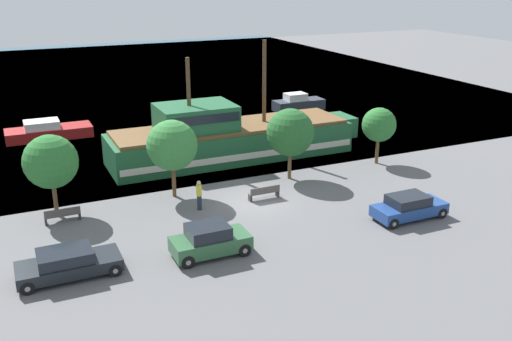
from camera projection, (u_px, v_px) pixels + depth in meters
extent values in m
plane|color=#5B5B5E|center=(255.00, 201.00, 34.48)|extent=(160.00, 160.00, 0.00)
plane|color=#33566B|center=(111.00, 80.00, 72.21)|extent=(80.00, 80.00, 0.00)
cube|color=#1E5633|center=(231.00, 143.00, 42.26)|extent=(17.97, 4.92, 2.22)
cube|color=silver|center=(231.00, 147.00, 42.37)|extent=(17.61, 5.00, 0.45)
cube|color=#1E5633|center=(341.00, 125.00, 45.91)|extent=(1.40, 2.71, 1.56)
cube|color=brown|center=(231.00, 127.00, 41.85)|extent=(17.25, 4.53, 0.25)
cube|color=#1E5633|center=(196.00, 117.00, 40.45)|extent=(5.39, 3.94, 1.78)
cube|color=black|center=(196.00, 113.00, 40.37)|extent=(5.12, 4.00, 0.64)
cylinder|color=#4C331E|center=(264.00, 82.00, 41.86)|extent=(0.28, 0.28, 6.03)
cylinder|color=#4C331E|center=(189.00, 94.00, 39.72)|extent=(0.28, 0.28, 5.12)
cube|color=#2D333D|center=(299.00, 105.00, 56.93)|extent=(5.10, 1.92, 1.00)
cube|color=silver|center=(295.00, 97.00, 56.50)|extent=(2.04, 1.50, 0.70)
cube|color=black|center=(301.00, 96.00, 56.74)|extent=(0.12, 1.34, 0.56)
cube|color=maroon|center=(49.00, 133.00, 47.35)|extent=(6.84, 2.50, 0.88)
cube|color=silver|center=(42.00, 125.00, 46.90)|extent=(2.74, 1.95, 0.65)
cube|color=black|center=(52.00, 124.00, 47.22)|extent=(0.12, 1.75, 0.52)
cube|color=black|center=(69.00, 266.00, 25.90)|extent=(4.61, 1.90, 0.56)
cube|color=black|center=(65.00, 256.00, 25.67)|extent=(2.40, 1.71, 0.54)
cylinder|color=black|center=(115.00, 270.00, 25.97)|extent=(0.61, 0.22, 0.61)
cylinder|color=gray|center=(115.00, 270.00, 25.97)|extent=(0.23, 0.25, 0.23)
cylinder|color=black|center=(108.00, 254.00, 27.44)|extent=(0.61, 0.22, 0.61)
cylinder|color=gray|center=(108.00, 254.00, 27.44)|extent=(0.23, 0.25, 0.23)
cylinder|color=black|center=(27.00, 288.00, 24.50)|extent=(0.61, 0.22, 0.61)
cylinder|color=gray|center=(27.00, 288.00, 24.50)|extent=(0.23, 0.25, 0.23)
cylinder|color=black|center=(25.00, 270.00, 25.97)|extent=(0.61, 0.22, 0.61)
cylinder|color=gray|center=(25.00, 270.00, 25.97)|extent=(0.23, 0.25, 0.23)
cube|color=#2D5B38|center=(211.00, 243.00, 27.82)|extent=(3.81, 1.79, 0.74)
cube|color=black|center=(208.00, 231.00, 27.55)|extent=(1.98, 1.61, 0.62)
cylinder|color=black|center=(244.00, 250.00, 27.79)|extent=(0.66, 0.22, 0.66)
cylinder|color=gray|center=(244.00, 250.00, 27.79)|extent=(0.25, 0.25, 0.25)
cylinder|color=black|center=(232.00, 237.00, 29.17)|extent=(0.66, 0.22, 0.66)
cylinder|color=gray|center=(232.00, 237.00, 29.17)|extent=(0.25, 0.25, 0.25)
cylinder|color=black|center=(188.00, 262.00, 26.66)|extent=(0.66, 0.22, 0.66)
cylinder|color=gray|center=(188.00, 262.00, 26.66)|extent=(0.25, 0.25, 0.25)
cylinder|color=black|center=(178.00, 248.00, 28.03)|extent=(0.66, 0.22, 0.66)
cylinder|color=gray|center=(178.00, 248.00, 28.03)|extent=(0.25, 0.25, 0.25)
cube|color=navy|center=(409.00, 209.00, 31.96)|extent=(4.23, 1.72, 0.63)
cube|color=black|center=(408.00, 200.00, 31.72)|extent=(2.20, 1.55, 0.54)
cylinder|color=black|center=(442.00, 213.00, 32.04)|extent=(0.63, 0.22, 0.63)
cylinder|color=gray|center=(442.00, 213.00, 32.04)|extent=(0.24, 0.25, 0.24)
cylinder|color=black|center=(423.00, 203.00, 33.36)|extent=(0.63, 0.22, 0.63)
cylinder|color=gray|center=(423.00, 203.00, 33.36)|extent=(0.24, 0.25, 0.24)
cylinder|color=black|center=(393.00, 224.00, 30.72)|extent=(0.63, 0.22, 0.63)
cylinder|color=gray|center=(393.00, 224.00, 30.72)|extent=(0.24, 0.25, 0.24)
cylinder|color=black|center=(376.00, 213.00, 32.05)|extent=(0.63, 0.22, 0.63)
cylinder|color=gray|center=(376.00, 213.00, 32.05)|extent=(0.24, 0.25, 0.24)
cylinder|color=red|center=(188.00, 232.00, 29.80)|extent=(0.22, 0.22, 0.56)
sphere|color=red|center=(188.00, 226.00, 29.69)|extent=(0.25, 0.25, 0.25)
cylinder|color=red|center=(185.00, 232.00, 29.73)|extent=(0.10, 0.09, 0.09)
cylinder|color=red|center=(191.00, 231.00, 29.86)|extent=(0.10, 0.09, 0.09)
cube|color=#4C4742|center=(264.00, 192.00, 34.74)|extent=(1.95, 0.45, 0.05)
cube|color=#4C4742|center=(265.00, 190.00, 34.50)|extent=(1.95, 0.06, 0.40)
cube|color=#2D2D2D|center=(250.00, 198.00, 34.46)|extent=(0.12, 0.36, 0.40)
cube|color=#2D2D2D|center=(277.00, 193.00, 35.17)|extent=(0.12, 0.36, 0.40)
cube|color=#4C4742|center=(62.00, 215.00, 31.55)|extent=(1.92, 0.45, 0.05)
cube|color=#4C4742|center=(62.00, 212.00, 31.31)|extent=(1.92, 0.06, 0.40)
cube|color=#2D2D2D|center=(46.00, 221.00, 31.28)|extent=(0.12, 0.36, 0.40)
cube|color=#2D2D2D|center=(80.00, 216.00, 31.98)|extent=(0.12, 0.36, 0.40)
cylinder|color=#232838|center=(199.00, 203.00, 33.17)|extent=(0.27, 0.27, 0.88)
cylinder|color=gold|center=(199.00, 190.00, 32.91)|extent=(0.32, 0.32, 0.68)
sphere|color=beige|center=(199.00, 183.00, 32.76)|extent=(0.24, 0.24, 0.24)
cylinder|color=brown|center=(55.00, 199.00, 32.35)|extent=(0.24, 0.24, 1.90)
sphere|color=#286B2D|center=(51.00, 162.00, 31.60)|extent=(3.03, 3.03, 3.03)
cylinder|color=brown|center=(174.00, 181.00, 34.96)|extent=(0.24, 0.24, 1.99)
sphere|color=#337A38|center=(172.00, 145.00, 34.20)|extent=(3.07, 3.07, 3.07)
cylinder|color=brown|center=(290.00, 165.00, 38.00)|extent=(0.24, 0.24, 1.87)
sphere|color=#235B28|center=(290.00, 132.00, 37.24)|extent=(3.14, 3.14, 3.14)
cylinder|color=brown|center=(377.00, 151.00, 41.04)|extent=(0.24, 0.24, 1.83)
sphere|color=#286B2D|center=(379.00, 125.00, 40.40)|extent=(2.43, 2.43, 2.43)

